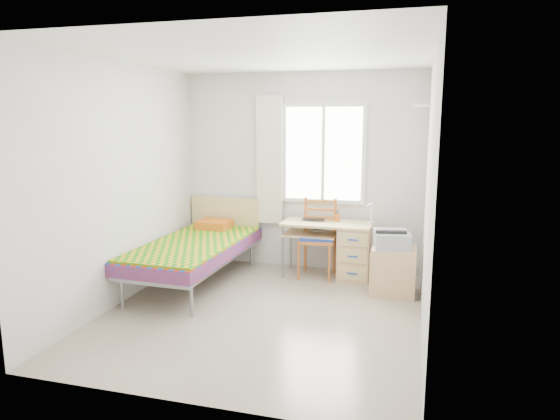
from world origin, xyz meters
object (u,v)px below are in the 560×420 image
(desk, at_px, (349,248))
(cabinet, at_px, (393,270))
(printer, at_px, (391,239))
(bed, at_px, (197,247))
(chair, at_px, (318,233))

(desk, height_order, cabinet, desk)
(cabinet, height_order, printer, printer)
(bed, relative_size, cabinet, 3.95)
(desk, height_order, chair, chair)
(bed, distance_m, chair, 1.54)
(cabinet, relative_size, printer, 1.08)
(bed, distance_m, desk, 1.91)
(bed, xyz_separation_m, cabinet, (2.35, 0.24, -0.17))
(cabinet, bearing_deg, bed, -174.97)
(bed, distance_m, printer, 2.34)
(chair, distance_m, cabinet, 1.09)
(desk, distance_m, cabinet, 0.72)
(bed, distance_m, cabinet, 2.37)
(desk, bearing_deg, printer, -37.14)
(printer, bearing_deg, cabinet, -41.75)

